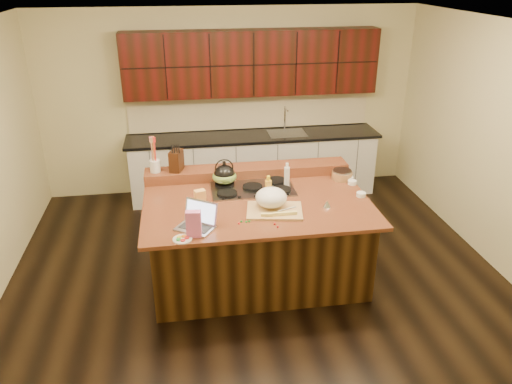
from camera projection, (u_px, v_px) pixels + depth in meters
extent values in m
cube|color=black|center=(257.00, 274.00, 5.70)|extent=(5.50, 5.00, 0.01)
cube|color=silver|center=(257.00, 25.00, 4.57)|extent=(5.50, 5.00, 0.01)
cube|color=#CAC18D|center=(230.00, 102.00, 7.38)|extent=(5.50, 0.01, 2.70)
cube|color=#CAC18D|center=(325.00, 319.00, 2.88)|extent=(5.50, 0.01, 2.70)
cube|color=#CAC18D|center=(502.00, 149.00, 5.52)|extent=(0.01, 5.00, 2.70)
cube|color=black|center=(257.00, 240.00, 5.51)|extent=(2.22, 1.42, 0.88)
cube|color=black|center=(257.00, 202.00, 5.32)|extent=(2.40, 1.60, 0.04)
cube|color=black|center=(247.00, 171.00, 5.92)|extent=(2.40, 0.30, 0.12)
cube|color=gray|center=(253.00, 189.00, 5.58)|extent=(0.92, 0.52, 0.02)
cylinder|color=black|center=(225.00, 184.00, 5.65)|extent=(0.22, 0.22, 0.03)
cylinder|color=black|center=(277.00, 181.00, 5.73)|extent=(0.22, 0.22, 0.03)
cylinder|color=black|center=(227.00, 194.00, 5.41)|extent=(0.22, 0.22, 0.03)
cylinder|color=black|center=(281.00, 190.00, 5.50)|extent=(0.22, 0.22, 0.03)
cylinder|color=black|center=(253.00, 187.00, 5.57)|extent=(0.22, 0.22, 0.03)
cube|color=silver|center=(254.00, 166.00, 7.50)|extent=(3.60, 0.62, 0.90)
cube|color=black|center=(254.00, 136.00, 7.30)|extent=(3.70, 0.66, 0.04)
cube|color=gray|center=(287.00, 134.00, 7.37)|extent=(0.55, 0.42, 0.01)
cylinder|color=gray|center=(285.00, 118.00, 7.45)|extent=(0.02, 0.02, 0.36)
cube|color=black|center=(252.00, 63.00, 7.01)|extent=(3.60, 0.34, 0.90)
cube|color=#CAC18D|center=(250.00, 112.00, 7.47)|extent=(3.60, 0.03, 0.50)
ellipsoid|color=black|center=(224.00, 174.00, 5.59)|extent=(0.31, 0.31, 0.21)
ellipsoid|color=olive|center=(224.00, 177.00, 5.61)|extent=(0.36, 0.36, 0.15)
cube|color=#B7B7BC|center=(195.00, 228.00, 4.74)|extent=(0.42, 0.39, 0.02)
cube|color=black|center=(195.00, 227.00, 4.74)|extent=(0.32, 0.28, 0.00)
cube|color=#B7B7BC|center=(201.00, 212.00, 4.79)|extent=(0.33, 0.25, 0.22)
cube|color=silver|center=(201.00, 212.00, 4.79)|extent=(0.29, 0.22, 0.19)
cylinder|color=gold|center=(268.00, 192.00, 5.18)|extent=(0.09, 0.09, 0.27)
cylinder|color=silver|center=(287.00, 178.00, 5.57)|extent=(0.07, 0.07, 0.25)
cube|color=tan|center=(274.00, 211.00, 5.07)|extent=(0.62, 0.50, 0.03)
ellipsoid|color=white|center=(271.00, 197.00, 5.09)|extent=(0.32, 0.32, 0.20)
cube|color=#EDD872|center=(267.00, 215.00, 4.93)|extent=(0.12, 0.03, 0.03)
cube|color=#EDD872|center=(279.00, 214.00, 4.94)|extent=(0.12, 0.03, 0.03)
cube|color=#EDD872|center=(291.00, 213.00, 4.96)|extent=(0.12, 0.03, 0.03)
cylinder|color=gray|center=(287.00, 209.00, 5.06)|extent=(0.21, 0.09, 0.01)
cylinder|color=white|center=(361.00, 194.00, 5.41)|extent=(0.13, 0.13, 0.04)
cylinder|color=white|center=(352.00, 182.00, 5.70)|extent=(0.10, 0.10, 0.04)
cylinder|color=white|center=(349.00, 179.00, 5.80)|extent=(0.12, 0.12, 0.04)
cylinder|color=#996B3F|center=(342.00, 175.00, 5.83)|extent=(0.29, 0.29, 0.09)
cone|color=silver|center=(327.00, 204.00, 5.16)|extent=(0.10, 0.10, 0.07)
cube|color=pink|center=(194.00, 224.00, 4.57)|extent=(0.15, 0.09, 0.26)
cylinder|color=white|center=(182.00, 239.00, 4.56)|extent=(0.18, 0.18, 0.01)
cube|color=#F5AF56|center=(200.00, 197.00, 5.22)|extent=(0.13, 0.11, 0.15)
cylinder|color=white|center=(155.00, 166.00, 5.71)|extent=(0.15, 0.15, 0.14)
cube|color=black|center=(176.00, 161.00, 5.72)|extent=(0.18, 0.23, 0.24)
ellipsoid|color=red|center=(239.00, 223.00, 4.83)|extent=(0.02, 0.02, 0.02)
ellipsoid|color=#198C26|center=(266.00, 219.00, 4.92)|extent=(0.02, 0.02, 0.02)
ellipsoid|color=red|center=(249.00, 218.00, 4.93)|extent=(0.02, 0.02, 0.02)
ellipsoid|color=#198C26|center=(246.00, 222.00, 4.86)|extent=(0.02, 0.02, 0.02)
ellipsoid|color=red|center=(275.00, 217.00, 4.96)|extent=(0.02, 0.02, 0.02)
ellipsoid|color=#198C26|center=(241.00, 221.00, 4.87)|extent=(0.02, 0.02, 0.02)
ellipsoid|color=red|center=(275.00, 224.00, 4.82)|extent=(0.02, 0.02, 0.02)
ellipsoid|color=#198C26|center=(249.00, 221.00, 4.87)|extent=(0.02, 0.02, 0.02)
ellipsoid|color=red|center=(278.00, 227.00, 4.77)|extent=(0.02, 0.02, 0.02)
ellipsoid|color=#198C26|center=(275.00, 219.00, 4.92)|extent=(0.02, 0.02, 0.02)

